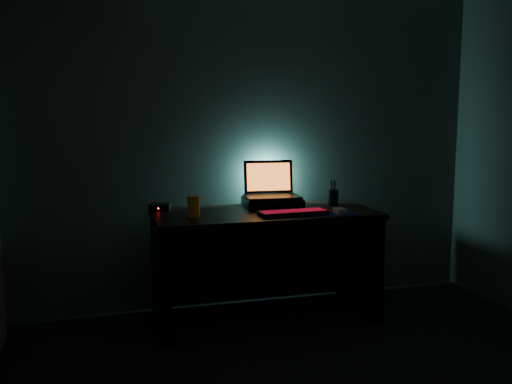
# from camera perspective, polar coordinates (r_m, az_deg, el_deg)

# --- Properties ---
(room) EXTENTS (3.50, 4.00, 2.50)m
(room) POSITION_cam_1_polar(r_m,az_deg,el_deg) (2.31, 12.65, 3.67)
(room) COLOR black
(room) RESTS_ON ground
(desk) EXTENTS (1.50, 0.70, 0.75)m
(desk) POSITION_cam_1_polar(r_m,az_deg,el_deg) (3.97, 0.66, -5.46)
(desk) COLOR black
(desk) RESTS_ON ground
(riser) EXTENTS (0.42, 0.33, 0.06)m
(riser) POSITION_cam_1_polar(r_m,az_deg,el_deg) (4.05, 1.64, -1.02)
(riser) COLOR black
(riser) RESTS_ON desk
(laptop) EXTENTS (0.40, 0.31, 0.26)m
(laptop) POSITION_cam_1_polar(r_m,az_deg,el_deg) (4.09, 1.49, 0.33)
(laptop) COLOR black
(laptop) RESTS_ON riser
(keyboard) EXTENTS (0.46, 0.17, 0.03)m
(keyboard) POSITION_cam_1_polar(r_m,az_deg,el_deg) (3.74, 3.74, -2.07)
(keyboard) COLOR black
(keyboard) RESTS_ON desk
(mousepad) EXTENTS (0.22, 0.20, 0.00)m
(mousepad) POSITION_cam_1_polar(r_m,az_deg,el_deg) (3.80, 8.38, -2.14)
(mousepad) COLOR #0B134F
(mousepad) RESTS_ON desk
(mouse) EXTENTS (0.06, 0.11, 0.03)m
(mouse) POSITION_cam_1_polar(r_m,az_deg,el_deg) (3.80, 8.39, -1.87)
(mouse) COLOR #949398
(mouse) RESTS_ON mousepad
(pen_cup) EXTENTS (0.10, 0.10, 0.11)m
(pen_cup) POSITION_cam_1_polar(r_m,az_deg,el_deg) (4.15, 7.72, -0.53)
(pen_cup) COLOR black
(pen_cup) RESTS_ON desk
(juice_glass) EXTENTS (0.08, 0.08, 0.13)m
(juice_glass) POSITION_cam_1_polar(r_m,az_deg,el_deg) (3.67, -6.28, -1.43)
(juice_glass) COLOR #F1AF0C
(juice_glass) RESTS_ON desk
(router) EXTENTS (0.16, 0.15, 0.05)m
(router) POSITION_cam_1_polar(r_m,az_deg,el_deg) (3.94, -9.58, -1.50)
(router) COLOR black
(router) RESTS_ON desk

